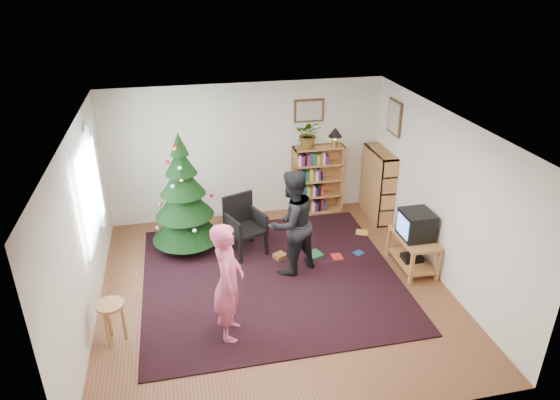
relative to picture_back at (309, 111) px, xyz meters
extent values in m
plane|color=brown|center=(-1.15, -2.48, -1.95)|extent=(5.00, 5.00, 0.00)
plane|color=white|center=(-1.15, -2.48, 0.55)|extent=(5.00, 5.00, 0.00)
cube|color=silver|center=(-1.15, 0.02, -0.70)|extent=(5.00, 0.02, 2.50)
cube|color=silver|center=(-1.15, -4.97, -0.70)|extent=(5.00, 0.02, 2.50)
cube|color=silver|center=(-3.65, -2.48, -0.70)|extent=(0.02, 5.00, 2.50)
cube|color=silver|center=(1.35, -2.48, -0.70)|extent=(0.02, 5.00, 2.50)
cube|color=black|center=(-1.15, -2.17, -1.94)|extent=(3.80, 3.60, 0.02)
cube|color=silver|center=(-3.62, -1.88, -0.45)|extent=(0.04, 1.20, 1.40)
cube|color=white|center=(-3.58, -1.18, -0.45)|extent=(0.06, 0.35, 1.60)
cube|color=#4C3319|center=(0.00, 0.00, 0.00)|extent=(0.55, 0.03, 0.42)
cube|color=beige|center=(0.00, 0.00, 0.00)|extent=(0.47, 0.01, 0.34)
cube|color=#4C3319|center=(1.33, -0.73, 0.00)|extent=(0.03, 0.50, 0.60)
cube|color=beige|center=(1.33, -0.73, 0.00)|extent=(0.01, 0.42, 0.52)
cylinder|color=#3F2816|center=(-2.34, -1.05, -1.84)|extent=(0.11, 0.11, 0.22)
cone|color=black|center=(-2.34, -1.05, -1.42)|extent=(1.12, 1.12, 0.63)
cone|color=black|center=(-2.34, -1.05, -1.04)|extent=(0.94, 0.94, 0.56)
cone|color=black|center=(-2.34, -1.05, -0.69)|extent=(0.72, 0.72, 0.50)
cone|color=black|center=(-2.34, -1.05, -0.38)|extent=(0.51, 0.51, 0.43)
cone|color=black|center=(-2.34, -1.05, -0.10)|extent=(0.29, 0.29, 0.36)
cube|color=#B2743F|center=(0.17, -0.14, -1.30)|extent=(0.95, 0.30, 1.30)
cube|color=#B2743F|center=(0.17, -0.14, -0.66)|extent=(0.95, 0.30, 0.03)
cube|color=#B2743F|center=(1.19, -0.58, -1.30)|extent=(0.30, 0.95, 1.30)
cube|color=#B2743F|center=(1.19, -0.58, -0.66)|extent=(0.30, 0.95, 0.03)
cube|color=#B2743F|center=(1.07, -2.38, -1.42)|extent=(0.49, 0.88, 0.04)
cube|color=#B2743F|center=(0.85, -2.79, -1.69)|extent=(0.05, 0.05, 0.51)
cube|color=#B2743F|center=(1.29, -2.79, -1.69)|extent=(0.05, 0.05, 0.51)
cube|color=#B2743F|center=(0.85, -1.97, -1.69)|extent=(0.05, 0.05, 0.51)
cube|color=#B2743F|center=(1.29, -1.97, -1.69)|extent=(0.05, 0.05, 0.51)
cube|color=#B2743F|center=(1.07, -2.38, -1.83)|extent=(0.45, 0.84, 0.03)
cube|color=black|center=(1.07, -2.38, -1.77)|extent=(0.30, 0.25, 0.08)
cube|color=black|center=(1.07, -2.38, -1.19)|extent=(0.44, 0.48, 0.42)
cube|color=#5488E5|center=(0.84, -2.38, -1.19)|extent=(0.01, 0.38, 0.30)
cube|color=black|center=(-1.40, -1.41, -1.51)|extent=(0.70, 0.70, 0.05)
cube|color=black|center=(-1.40, -1.16, -1.23)|extent=(0.52, 0.25, 0.54)
cube|color=black|center=(-1.64, -1.65, -1.73)|extent=(0.06, 0.06, 0.44)
cube|color=black|center=(-1.16, -1.65, -1.73)|extent=(0.06, 0.06, 0.44)
cube|color=black|center=(-1.64, -1.17, -1.73)|extent=(0.06, 0.06, 0.44)
cube|color=black|center=(-1.16, -1.17, -1.73)|extent=(0.06, 0.06, 0.44)
cylinder|color=#B2743F|center=(-3.35, -3.16, -1.39)|extent=(0.34, 0.34, 0.04)
cylinder|color=#B2743F|center=(-3.23, -3.16, -1.68)|extent=(0.04, 0.04, 0.54)
cylinder|color=#B2743F|center=(-3.41, -3.05, -1.68)|extent=(0.04, 0.04, 0.54)
cylinder|color=#B2743F|center=(-3.41, -3.26, -1.68)|extent=(0.04, 0.04, 0.54)
imported|color=#C24D70|center=(-1.90, -3.34, -1.15)|extent=(0.48, 0.64, 1.61)
imported|color=black|center=(-0.80, -2.07, -1.11)|extent=(1.01, 0.92, 1.67)
imported|color=gray|center=(-0.03, -0.14, -0.39)|extent=(0.58, 0.55, 0.52)
cylinder|color=#A57F33|center=(0.47, -0.14, -0.60)|extent=(0.11, 0.11, 0.11)
sphere|color=#FFD88C|center=(0.47, -0.14, -0.48)|extent=(0.11, 0.11, 0.11)
cone|color=black|center=(0.47, -0.14, -0.39)|extent=(0.26, 0.26, 0.17)
cube|color=#A51E19|center=(0.01, -1.89, -1.91)|extent=(0.20, 0.20, 0.08)
cube|color=navy|center=(0.40, -1.84, -1.91)|extent=(0.20, 0.20, 0.08)
cube|color=#1E592D|center=(-0.34, -1.75, -1.91)|extent=(0.20, 0.20, 0.08)
cube|color=gold|center=(0.69, -1.20, -1.91)|extent=(0.20, 0.20, 0.08)
cube|color=brown|center=(-0.91, -1.71, -1.91)|extent=(0.20, 0.20, 0.08)
camera|label=1|loc=(-2.35, -8.44, 2.40)|focal=32.00mm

